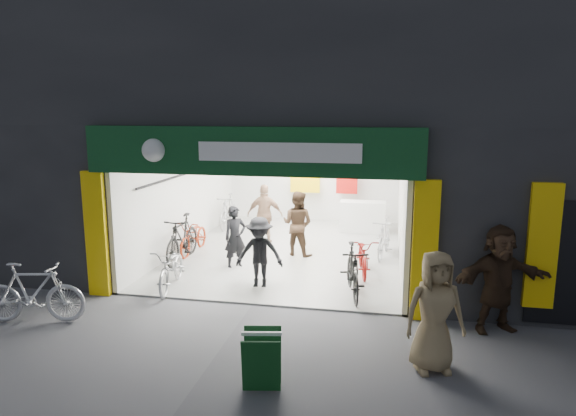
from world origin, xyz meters
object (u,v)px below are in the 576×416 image
(bike_left_front, at_px, (172,268))
(bike_right_front, at_px, (353,271))
(sandwich_board, at_px, (262,359))
(parked_bike, at_px, (33,293))
(pedestrian_near, at_px, (435,312))

(bike_left_front, bearing_deg, bike_right_front, -4.90)
(sandwich_board, bearing_deg, parked_bike, 152.47)
(bike_left_front, height_order, bike_right_front, bike_right_front)
(parked_bike, bearing_deg, bike_left_front, -50.09)
(pedestrian_near, bearing_deg, parked_bike, 161.07)
(pedestrian_near, bearing_deg, bike_left_front, 138.30)
(bike_left_front, relative_size, bike_right_front, 0.98)
(parked_bike, distance_m, pedestrian_near, 6.97)
(bike_right_front, relative_size, parked_bike, 0.96)
(bike_left_front, relative_size, pedestrian_near, 0.97)
(pedestrian_near, height_order, sandwich_board, pedestrian_near)
(bike_right_front, height_order, pedestrian_near, pedestrian_near)
(parked_bike, xyz_separation_m, sandwich_board, (4.60, -1.40, -0.12))
(bike_left_front, height_order, parked_bike, parked_bike)
(bike_left_front, height_order, pedestrian_near, pedestrian_near)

